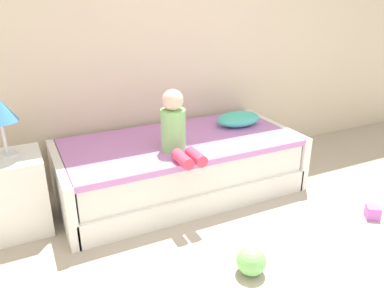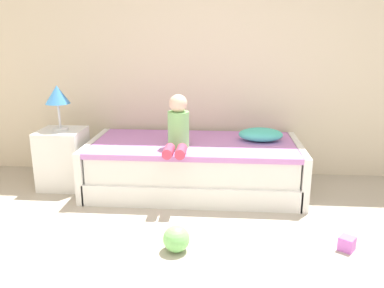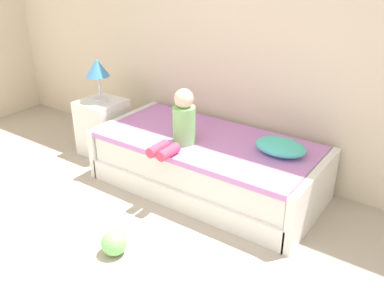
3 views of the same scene
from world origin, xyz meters
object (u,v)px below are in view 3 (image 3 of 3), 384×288
(child_figure, at_px, (181,123))
(pillow, at_px, (280,147))
(bed, at_px, (207,164))
(nightstand, at_px, (103,127))
(table_lamp, at_px, (98,70))
(toy_ball, at_px, (114,243))

(child_figure, height_order, pillow, child_figure)
(bed, bearing_deg, nightstand, -179.49)
(table_lamp, distance_m, child_figure, 1.26)
(toy_ball, bearing_deg, table_lamp, 137.65)
(bed, xyz_separation_m, toy_ball, (-0.04, -1.21, -0.15))
(table_lamp, bearing_deg, pillow, 3.19)
(bed, relative_size, toy_ball, 10.78)
(toy_ball, bearing_deg, bed, 88.10)
(nightstand, height_order, child_figure, child_figure)
(nightstand, relative_size, toy_ball, 3.07)
(bed, bearing_deg, pillow, 8.59)
(nightstand, bearing_deg, pillow, 3.19)
(nightstand, relative_size, table_lamp, 1.33)
(bed, relative_size, table_lamp, 4.69)
(bed, distance_m, table_lamp, 1.52)
(bed, height_order, toy_ball, bed)
(nightstand, xyz_separation_m, child_figure, (1.22, -0.22, 0.40))
(child_figure, relative_size, toy_ball, 2.61)
(child_figure, relative_size, pillow, 1.16)
(nightstand, relative_size, pillow, 1.36)
(child_figure, bearing_deg, nightstand, 169.91)
(table_lamp, xyz_separation_m, pillow, (2.01, 0.11, -0.37))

